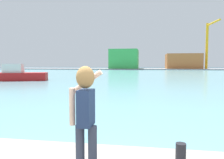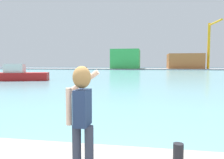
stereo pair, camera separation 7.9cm
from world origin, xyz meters
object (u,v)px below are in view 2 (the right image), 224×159
Objects in this scene: warehouse_left at (126,59)px; port_crane at (210,41)px; harbor_bollard at (178,152)px; boat_moored at (20,75)px; warehouse_right at (185,61)px; person_photographer at (82,110)px.

port_crane reaches higher than warehouse_left.
harbor_bollard is 29.46m from boat_moored.
port_crane is (9.01, -2.84, 7.89)m from warehouse_right.
port_crane is at bearing -3.32° from warehouse_left.
boat_moored is at bearing 128.01° from harbor_bollard.
port_crane is (22.58, 86.94, 10.63)m from harbor_bollard.
warehouse_left reaches higher than boat_moored.
warehouse_right is at bearing 2.14° from warehouse_left.
boat_moored reaches higher than harbor_bollard.
warehouse_right is 0.75× the size of port_crane.
boat_moored is at bearing -122.57° from port_crane.
person_photographer is at bearing -105.37° from port_crane.
port_crane is at bearing -13.95° from person_photographer.
boat_moored is 73.79m from warehouse_right.
person_photographer is 0.13× the size of warehouse_left.
person_photographer is at bearing -84.17° from warehouse_left.
warehouse_right reaches higher than harbor_bollard.
warehouse_left is at bearing 176.68° from port_crane.
boat_moored is 0.57× the size of warehouse_left.
warehouse_left is 0.73× the size of port_crane.
person_photographer is 1.97m from harbor_bollard.
harbor_bollard is at bearing -98.60° from warehouse_right.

